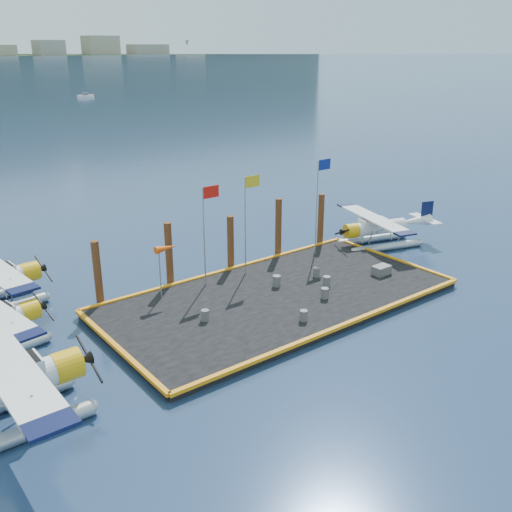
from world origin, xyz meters
The scene contains 20 objects.
ground centered at (0.00, 0.00, 0.00)m, with size 4000.00×4000.00×0.00m, color navy.
dock centered at (0.00, 0.00, 0.20)m, with size 20.00×10.00×0.40m, color black.
dock_bumpers centered at (0.00, 0.00, 0.49)m, with size 20.25×10.25×0.18m, color orange, non-canonical shape.
seaplane_d centered at (11.81, 2.93, 1.33)m, with size 7.95×8.54×3.04m.
drum_0 centered at (-5.10, -0.17, 0.70)m, with size 0.42×0.42×0.59m, color #505054.
drum_1 centered at (1.82, -1.98, 0.71)m, with size 0.44×0.44×0.62m, color #505054.
drum_2 centered at (3.13, -0.79, 0.71)m, with size 0.44×0.44×0.62m, color #505054.
drum_3 centered at (-1.04, -3.34, 0.69)m, with size 0.41×0.41×0.58m, color #505054.
drum_4 centered at (3.67, 0.66, 0.69)m, with size 0.41×0.41×0.57m, color #505054.
drum_5 centered at (0.77, 1.05, 0.73)m, with size 0.47×0.47×0.67m, color #505054.
crate centered at (7.20, -1.53, 0.68)m, with size 1.13×0.75×0.56m, color #505054.
flagpole_red centered at (-2.29, 3.80, 4.40)m, with size 1.14×0.08×6.00m.
flagpole_yellow centered at (0.70, 3.80, 4.51)m, with size 1.14×0.08×6.20m.
flagpole_blue centered at (6.70, 3.80, 4.69)m, with size 1.14×0.08×6.50m.
windsock centered at (-5.03, 3.80, 3.23)m, with size 1.40×0.44×3.12m.
piling_0 centered at (-8.50, 5.40, 2.00)m, with size 0.44×0.44×4.00m, color #4A2215.
piling_1 centered at (-4.00, 5.40, 2.10)m, with size 0.44×0.44×4.20m, color #4A2215.
piling_2 centered at (0.50, 5.40, 1.90)m, with size 0.44×0.44×3.80m, color #4A2215.
piling_3 centered at (4.50, 5.40, 2.15)m, with size 0.44×0.44×4.30m, color #4A2215.
piling_4 centered at (8.50, 5.40, 2.00)m, with size 0.44×0.44×4.00m, color #4A2215.
Camera 1 is at (-19.41, -23.05, 13.94)m, focal length 40.00 mm.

